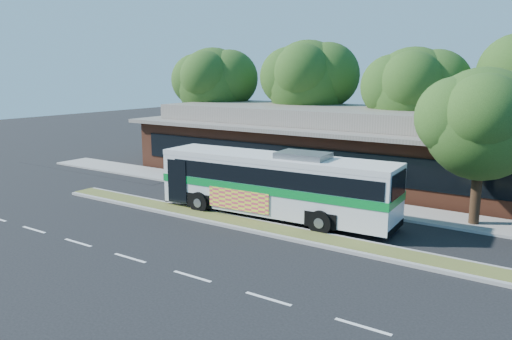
% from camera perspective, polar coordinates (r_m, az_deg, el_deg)
% --- Properties ---
extents(ground, '(120.00, 120.00, 0.00)m').
position_cam_1_polar(ground, '(20.86, 1.84, -7.58)').
color(ground, black).
rests_on(ground, ground).
extents(median_strip, '(26.00, 1.10, 0.15)m').
position_cam_1_polar(median_strip, '(21.33, 2.70, -6.95)').
color(median_strip, '#464E21').
rests_on(median_strip, ground).
extents(sidewalk, '(44.00, 2.60, 0.12)m').
position_cam_1_polar(sidewalk, '(26.27, 9.28, -3.64)').
color(sidewalk, gray).
rests_on(sidewalk, ground).
extents(parking_lot, '(14.00, 12.00, 0.01)m').
position_cam_1_polar(parking_lot, '(39.64, -12.69, 1.14)').
color(parking_lot, black).
rests_on(parking_lot, ground).
extents(plaza_building, '(33.20, 11.20, 4.45)m').
position_cam_1_polar(plaza_building, '(31.87, 14.37, 2.55)').
color(plaza_building, brown).
rests_on(plaza_building, ground).
extents(tree_bg_a, '(6.47, 5.80, 8.63)m').
position_cam_1_polar(tree_bg_a, '(40.57, -4.31, 9.93)').
color(tree_bg_a, black).
rests_on(tree_bg_a, ground).
extents(tree_bg_b, '(6.69, 6.00, 9.00)m').
position_cam_1_polar(tree_bg_b, '(37.06, 6.63, 10.21)').
color(tree_bg_b, black).
rests_on(tree_bg_b, ground).
extents(tree_bg_c, '(6.24, 5.60, 8.26)m').
position_cam_1_polar(tree_bg_c, '(33.18, 18.23, 8.68)').
color(tree_bg_c, black).
rests_on(tree_bg_c, ground).
extents(transit_bus, '(11.51, 3.08, 3.20)m').
position_cam_1_polar(transit_bus, '(23.02, 2.30, -1.19)').
color(transit_bus, silver).
rests_on(transit_bus, ground).
extents(sedan, '(5.02, 2.25, 1.43)m').
position_cam_1_polar(sedan, '(34.02, -3.55, 0.99)').
color(sedan, '#BBBCC3').
rests_on(sedan, ground).
extents(sidewalk_tree, '(5.38, 4.82, 6.92)m').
position_cam_1_polar(sidewalk_tree, '(23.44, 25.33, 5.00)').
color(sidewalk_tree, black).
rests_on(sidewalk_tree, ground).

